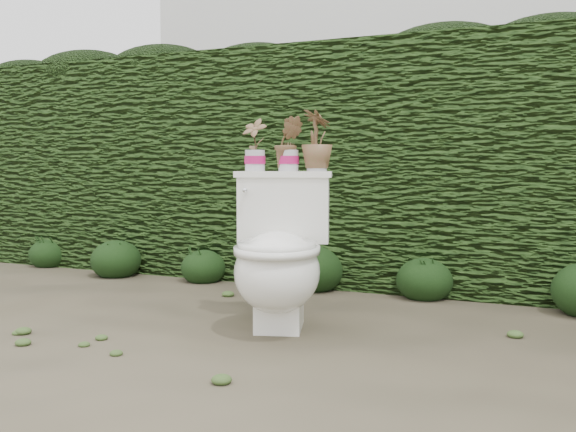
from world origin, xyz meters
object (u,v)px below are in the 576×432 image
at_px(potted_plant_left, 255,146).
at_px(potted_plant_right, 317,142).
at_px(potted_plant_center, 288,145).
at_px(toilet, 279,258).

xyz_separation_m(potted_plant_left, potted_plant_right, (0.31, 0.10, 0.02)).
bearing_deg(potted_plant_center, potted_plant_right, -3.38).
height_order(potted_plant_left, potted_plant_right, potted_plant_right).
relative_size(potted_plant_left, potted_plant_right, 0.87).
height_order(potted_plant_left, potted_plant_center, potted_plant_center).
height_order(toilet, potted_plant_right, potted_plant_right).
bearing_deg(potted_plant_left, toilet, -29.72).
distance_m(potted_plant_center, potted_plant_right, 0.15).
relative_size(potted_plant_center, potted_plant_right, 0.89).
height_order(toilet, potted_plant_left, potted_plant_left).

